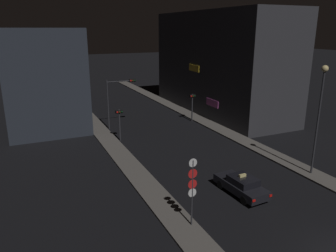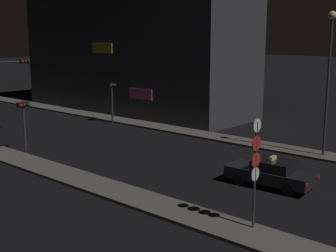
# 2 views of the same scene
# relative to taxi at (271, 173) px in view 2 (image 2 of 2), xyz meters

# --- Properties ---
(sidewalk_right) EXTENTS (2.01, 64.98, 0.15)m
(sidewalk_right) POSITION_rel_taxi_xyz_m (7.44, 22.25, -0.66)
(sidewalk_right) COLOR #5B5651
(sidewalk_right) RESTS_ON ground_plane
(building_facade_right) EXTENTS (8.42, 25.27, 14.05)m
(building_facade_right) POSITION_rel_taxi_xyz_m (12.61, 22.76, 6.29)
(building_facade_right) COLOR #333338
(building_facade_right) RESTS_ON ground_plane
(taxi) EXTENTS (2.06, 4.55, 1.62)m
(taxi) POSITION_rel_taxi_xyz_m (0.00, 0.00, 0.00)
(taxi) COLOR black
(taxi) RESTS_ON ground_plane
(traffic_light_overhead) EXTENTS (3.60, 0.42, 5.98)m
(traffic_light_overhead) POSITION_rel_taxi_xyz_m (-3.38, 20.07, 3.50)
(traffic_light_overhead) COLOR #2D2D33
(traffic_light_overhead) RESTS_ON ground_plane
(traffic_light_left_kerb) EXTENTS (0.80, 0.42, 3.49)m
(traffic_light_left_kerb) POSITION_rel_taxi_xyz_m (-4.63, 15.37, 1.78)
(traffic_light_left_kerb) COLOR #2D2D33
(traffic_light_left_kerb) RESTS_ON ground_plane
(traffic_light_right_kerb) EXTENTS (0.80, 0.42, 3.64)m
(traffic_light_right_kerb) POSITION_rel_taxi_xyz_m (6.19, 18.99, 1.88)
(traffic_light_right_kerb) COLOR #2D2D33
(traffic_light_right_kerb) RESTS_ON ground_plane
(sign_pole_left) EXTENTS (0.59, 0.10, 4.38)m
(sign_pole_left) POSITION_rel_taxi_xyz_m (-5.31, -2.17, 2.01)
(sign_pole_left) COLOR #2D2D33
(sign_pole_left) RESTS_ON sidewalk_left
(street_lamp_near_block) EXTENTS (0.52, 0.52, 8.92)m
(street_lamp_near_block) POSITION_rel_taxi_xyz_m (7.41, 0.37, 5.40)
(street_lamp_near_block) COLOR #2D2D33
(street_lamp_near_block) RESTS_ON sidewalk_right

